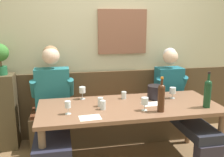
# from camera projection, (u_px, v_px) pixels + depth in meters

# --- Properties ---
(room_wall_back) EXTENTS (6.80, 0.12, 2.80)m
(room_wall_back) POSITION_uv_depth(u_px,v_px,m) (112.00, 38.00, 3.60)
(room_wall_back) COLOR beige
(room_wall_back) RESTS_ON ground
(wood_wainscot_panel) EXTENTS (6.80, 0.03, 0.93)m
(wood_wainscot_panel) POSITION_uv_depth(u_px,v_px,m) (113.00, 102.00, 3.76)
(wood_wainscot_panel) COLOR brown
(wood_wainscot_panel) RESTS_ON ground
(wall_bench) EXTENTS (2.30, 0.42, 0.94)m
(wall_bench) POSITION_uv_depth(u_px,v_px,m) (116.00, 120.00, 3.60)
(wall_bench) COLOR brown
(wall_bench) RESTS_ON ground
(dining_table) EXTENTS (2.00, 0.84, 0.72)m
(dining_table) POSITION_uv_depth(u_px,v_px,m) (129.00, 112.00, 2.88)
(dining_table) COLOR brown
(dining_table) RESTS_ON ground
(person_left_seat) EXTENTS (0.54, 1.26, 1.34)m
(person_left_seat) POSITION_uv_depth(u_px,v_px,m) (52.00, 107.00, 3.02)
(person_left_seat) COLOR #32303B
(person_left_seat) RESTS_ON ground
(person_center_right_seat) EXTENTS (0.46, 1.27, 1.27)m
(person_center_right_seat) POSITION_uv_depth(u_px,v_px,m) (179.00, 100.00, 3.34)
(person_center_right_seat) COLOR #2F2B37
(person_center_right_seat) RESTS_ON ground
(ice_bucket) EXTENTS (0.20, 0.20, 0.16)m
(ice_bucket) POSITION_uv_depth(u_px,v_px,m) (156.00, 92.00, 3.08)
(ice_bucket) COLOR black
(ice_bucket) RESTS_ON dining_table
(wine_bottle_clear_water) EXTENTS (0.07, 0.07, 0.37)m
(wine_bottle_clear_water) POSITION_uv_depth(u_px,v_px,m) (161.00, 97.00, 2.63)
(wine_bottle_clear_water) COLOR #422414
(wine_bottle_clear_water) RESTS_ON dining_table
(wine_bottle_amber_mid) EXTENTS (0.08, 0.08, 0.39)m
(wine_bottle_amber_mid) POSITION_uv_depth(u_px,v_px,m) (208.00, 93.00, 2.76)
(wine_bottle_amber_mid) COLOR #173D22
(wine_bottle_amber_mid) RESTS_ON dining_table
(wine_glass_center_rear) EXTENTS (0.06, 0.06, 0.14)m
(wine_glass_center_rear) POSITION_uv_depth(u_px,v_px,m) (68.00, 105.00, 2.57)
(wine_glass_center_rear) COLOR silver
(wine_glass_center_rear) RESTS_ON dining_table
(wine_glass_left_end) EXTENTS (0.08, 0.08, 0.14)m
(wine_glass_left_end) POSITION_uv_depth(u_px,v_px,m) (173.00, 91.00, 3.09)
(wine_glass_left_end) COLOR silver
(wine_glass_left_end) RESTS_ON dining_table
(wine_glass_center_front) EXTENTS (0.07, 0.07, 0.14)m
(wine_glass_center_front) POSITION_uv_depth(u_px,v_px,m) (145.00, 101.00, 2.68)
(wine_glass_center_front) COLOR silver
(wine_glass_center_front) RESTS_ON dining_table
(wine_glass_near_bucket) EXTENTS (0.07, 0.07, 0.15)m
(wine_glass_near_bucket) POSITION_uv_depth(u_px,v_px,m) (82.00, 90.00, 3.06)
(wine_glass_near_bucket) COLOR silver
(wine_glass_near_bucket) RESTS_ON dining_table
(water_tumbler_left) EXTENTS (0.06, 0.06, 0.09)m
(water_tumbler_left) POSITION_uv_depth(u_px,v_px,m) (124.00, 95.00, 3.09)
(water_tumbler_left) COLOR silver
(water_tumbler_left) RESTS_ON dining_table
(water_tumbler_right) EXTENTS (0.06, 0.06, 0.10)m
(water_tumbler_right) POSITION_uv_depth(u_px,v_px,m) (103.00, 105.00, 2.72)
(water_tumbler_right) COLOR silver
(water_tumbler_right) RESTS_ON dining_table
(water_tumbler_center) EXTENTS (0.06, 0.06, 0.10)m
(water_tumbler_center) POSITION_uv_depth(u_px,v_px,m) (100.00, 102.00, 2.81)
(water_tumbler_center) COLOR silver
(water_tumbler_center) RESTS_ON dining_table
(tasting_sheet_left_guest) EXTENTS (0.21, 0.15, 0.00)m
(tasting_sheet_left_guest) POSITION_uv_depth(u_px,v_px,m) (151.00, 104.00, 2.90)
(tasting_sheet_left_guest) COLOR white
(tasting_sheet_left_guest) RESTS_ON dining_table
(tasting_sheet_right_guest) EXTENTS (0.22, 0.16, 0.00)m
(tasting_sheet_right_guest) POSITION_uv_depth(u_px,v_px,m) (90.00, 118.00, 2.50)
(tasting_sheet_right_guest) COLOR white
(tasting_sheet_right_guest) RESTS_ON dining_table
(corner_pedestal) EXTENTS (0.28, 0.28, 0.98)m
(corner_pedestal) POSITION_uv_depth(u_px,v_px,m) (6.00, 112.00, 3.31)
(corner_pedestal) COLOR brown
(corner_pedestal) RESTS_ON ground
(potted_plant) EXTENTS (0.22, 0.22, 0.39)m
(potted_plant) POSITION_uv_depth(u_px,v_px,m) (0.00, 55.00, 3.14)
(potted_plant) COLOR #21623B
(potted_plant) RESTS_ON corner_pedestal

